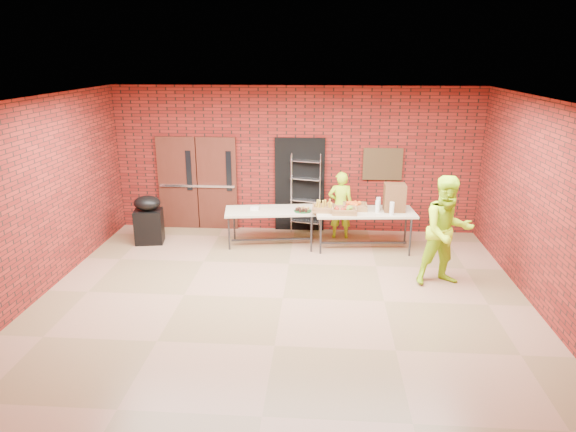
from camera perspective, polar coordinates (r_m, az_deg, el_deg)
The scene contains 19 objects.
room at distance 7.95m, azimuth -0.61°, elevation 1.24°, with size 8.08×7.08×3.28m.
double_doors at distance 11.73m, azimuth -10.00°, elevation 3.61°, with size 1.78×0.12×2.10m.
dark_doorway at distance 11.42m, azimuth 1.30°, elevation 3.48°, with size 1.10×0.06×2.10m, color black.
bronze_plaque at distance 11.36m, azimuth 10.47°, elevation 5.70°, with size 0.85×0.04×0.70m, color #47361C.
wire_rack at distance 11.32m, azimuth 1.97°, elevation 2.48°, with size 0.65×0.22×1.77m, color silver, non-canonical shape.
table_left at distance 10.56m, azimuth -1.86°, elevation 0.35°, with size 1.97×1.04×0.77m.
table_right at distance 10.45m, azimuth 8.55°, elevation 0.20°, with size 2.04×0.99×0.81m.
basket_bananas at distance 10.32m, azimuth 4.02°, elevation 0.88°, with size 0.46×0.36×0.14m.
basket_oranges at distance 10.49m, azimuth 7.45°, elevation 1.06°, with size 0.48×0.37×0.15m.
basket_apples at distance 10.20m, azimuth 6.26°, elevation 0.64°, with size 0.49×0.38×0.15m.
muffin_tray at distance 10.43m, azimuth 1.64°, elevation 0.74°, with size 0.36×0.36×0.09m.
napkin_box at distance 10.56m, azimuth -3.74°, elevation 0.87°, with size 0.18×0.12×0.06m, color white.
coffee_dispenser at distance 10.49m, azimuth 11.76°, elevation 2.03°, with size 0.42×0.37×0.55m, color brown.
cup_stack_front at distance 10.34m, azimuth 9.90°, elevation 1.04°, with size 0.08×0.08×0.25m, color white.
cup_stack_mid at distance 10.23m, azimuth 11.46°, elevation 0.81°, with size 0.09×0.09×0.26m, color white.
cup_stack_back at distance 10.49m, azimuth 10.00°, elevation 1.34°, with size 0.09×0.09×0.27m, color white.
covered_grill at distance 11.16m, azimuth -15.23°, elevation -0.36°, with size 0.63×0.56×1.03m.
volunteer_woman at distance 11.07m, azimuth 5.84°, elevation 1.22°, with size 0.53×0.35×1.47m, color #B8F11A.
volunteer_man at distance 9.12m, azimuth 17.24°, elevation -1.62°, with size 0.93×0.73×1.92m, color #B8F11A.
Camera 1 is at (0.62, -7.60, 3.85)m, focal length 32.00 mm.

